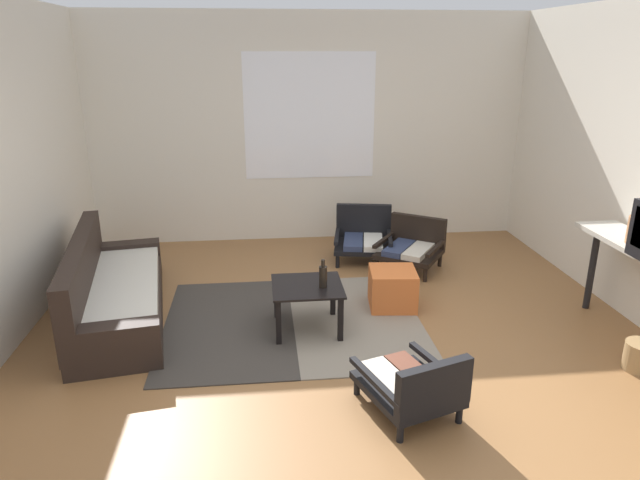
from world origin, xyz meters
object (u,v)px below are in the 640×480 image
Objects in this scene: armchair_by_window at (363,236)px; ottoman_orange at (392,289)px; armchair_striped_foreground at (413,385)px; armchair_corner at (412,245)px; couch at (112,293)px; coffee_table at (307,294)px; glass_bottle at (323,276)px.

ottoman_orange is (0.04, -1.32, -0.08)m from armchair_by_window.
armchair_striped_foreground is 0.91× the size of armchair_corner.
armchair_striped_foreground is at bearing -98.37° from ottoman_orange.
couch is 3.70× the size of coffee_table.
glass_bottle is (1.83, -0.47, 0.28)m from couch.
ottoman_orange is (-0.43, -0.97, -0.07)m from armchair_corner.
glass_bottle reaches higher than armchair_corner.
armchair_striped_foreground reaches higher than ottoman_orange.
armchair_by_window is at bearing 91.58° from ottoman_orange.
armchair_by_window reaches higher than coffee_table.
glass_bottle is at bearing -110.70° from armchair_by_window.
couch reaches higher than coffee_table.
glass_bottle reaches higher than ottoman_orange.
couch is at bearing -153.08° from armchair_by_window.
couch is 1.91m from glass_bottle.
ottoman_orange is (0.82, 0.36, -0.15)m from coffee_table.
armchair_by_window is at bearing 65.02° from coffee_table.
armchair_by_window is 0.86× the size of armchair_corner.
armchair_corner is (0.67, 2.58, 0.04)m from armchair_striped_foreground.
ottoman_orange is at bearing 30.76° from glass_bottle.
couch reaches higher than armchair_striped_foreground.
ottoman_orange is (0.24, 1.61, -0.03)m from armchair_striped_foreground.
couch is 1.75m from coffee_table.
armchair_by_window is at bearing 26.92° from couch.
couch is 2.57× the size of armchair_corner.
coffee_table is 1.85m from armchair_by_window.
glass_bottle is (-0.65, -1.73, 0.25)m from armchair_by_window.
armchair_striped_foreground is at bearing -104.59° from armchair_corner.
glass_bottle is (0.13, -0.05, 0.18)m from coffee_table.
coffee_table is 0.69× the size of armchair_corner.
coffee_table is 0.80× the size of armchair_by_window.
ottoman_orange is (2.52, -0.06, -0.04)m from couch.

